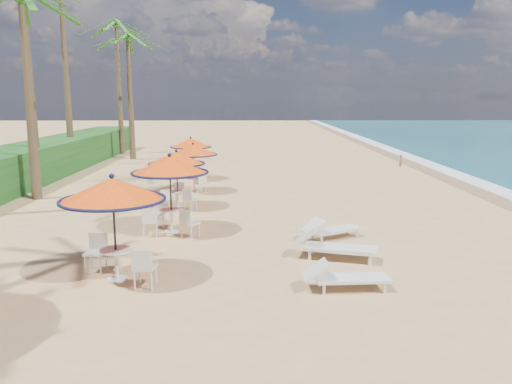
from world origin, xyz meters
TOP-DOWN VIEW (x-y plane):
  - ground at (0.00, 0.00)m, footprint 160.00×160.00m
  - foam_strip at (9.30, 10.00)m, footprint 1.20×140.00m
  - wetsand_band at (8.40, 10.00)m, footprint 1.40×140.00m
  - scrub_hedge at (-13.50, 11.00)m, footprint 3.00×40.00m
  - station_0 at (-5.26, -0.26)m, footprint 2.43×2.43m
  - station_1 at (-4.65, 3.89)m, footprint 2.43×2.43m
  - station_2 at (-4.93, 7.46)m, footprint 2.19×2.25m
  - station_3 at (-4.67, 10.75)m, footprint 2.16×2.16m
  - station_4 at (-5.14, 14.35)m, footprint 2.14×2.14m
  - lounger_near at (-0.04, -0.98)m, footprint 1.94×0.70m
  - lounger_mid at (0.06, 1.21)m, footprint 2.31×1.27m
  - lounger_far at (0.30, 3.09)m, footprint 1.95×1.40m
  - palm_3 at (-11.15, 9.30)m, footprint 5.00×5.00m
  - palm_6 at (-10.25, 22.96)m, footprint 5.00×5.00m
  - palm_7 at (-11.86, 26.41)m, footprint 5.00×5.00m
  - person at (7.03, 18.49)m, footprint 0.28×0.35m

SIDE VIEW (x-z plane):
  - ground at x=0.00m, z-range 0.00..0.00m
  - foam_strip at x=9.30m, z-range -0.02..0.02m
  - wetsand_band at x=8.40m, z-range -0.01..0.01m
  - lounger_far at x=0.30m, z-range -0.02..0.66m
  - lounger_near at x=-0.04m, z-range -0.02..0.66m
  - lounger_mid at x=0.06m, z-range -0.03..0.77m
  - person at x=7.03m, z-range 0.00..0.86m
  - scrub_hedge at x=-13.50m, z-range 0.00..1.80m
  - station_4 at x=-5.14m, z-range 0.52..2.75m
  - station_3 at x=-4.67m, z-range 0.52..2.77m
  - station_2 at x=-4.93m, z-range 0.53..2.81m
  - station_1 at x=-4.65m, z-range 0.59..3.12m
  - station_0 at x=-5.26m, z-range 0.67..3.21m
  - palm_6 at x=-10.25m, z-range 3.45..11.85m
  - palm_3 at x=-11.15m, z-range 3.45..11.85m
  - palm_7 at x=-11.86m, z-range 4.02..13.73m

